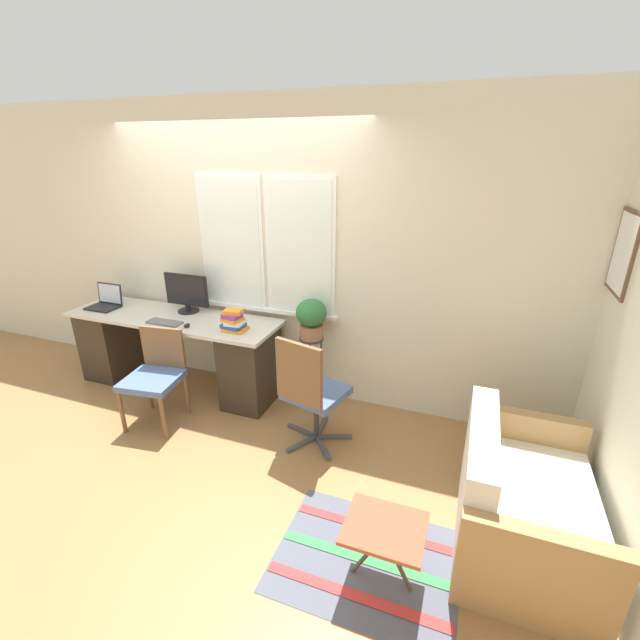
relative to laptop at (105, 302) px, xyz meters
The scene contains 16 objects.
ground_plane 1.63m from the laptop, 11.77° to the right, with size 14.00×14.00×0.00m, color #9E7042.
wall_back_with_window 1.55m from the laptop, 16.24° to the left, with size 9.00×0.12×2.70m.
wall_right_with_picture 4.46m from the laptop, ahead, with size 0.08×9.00×2.70m.
desk 0.90m from the laptop, ahead, with size 2.14×0.62×0.76m.
laptop is the anchor object (origin of this frame).
monitor 0.90m from the laptop, 12.13° to the left, with size 0.48×0.21×0.38m.
keyboard 0.87m from the laptop, 10.33° to the right, with size 0.33×0.13×0.02m.
mouse 1.12m from the laptop, ahead, with size 0.04×0.07×0.04m.
book_stack 1.55m from the laptop, ahead, with size 0.22×0.19×0.19m.
desk_chair_wooden 1.19m from the laptop, 27.52° to the right, with size 0.50×0.50×0.82m.
office_chair_swivel 2.45m from the laptop, ahead, with size 0.57×0.58×0.96m.
couch_loveseat 4.03m from the laptop, 11.83° to the right, with size 0.75×1.13×0.76m.
plant_stand 2.20m from the laptop, ahead, with size 0.22×0.22×0.68m.
potted_plant 2.18m from the laptop, ahead, with size 0.27×0.27×0.36m.
floor_rug_striped 3.45m from the laptop, 22.52° to the right, with size 1.06×0.81×0.01m.
folding_stool 3.52m from the laptop, 23.24° to the right, with size 0.42×0.36×0.41m.
Camera 1 is at (2.10, -2.80, 2.25)m, focal length 24.00 mm.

